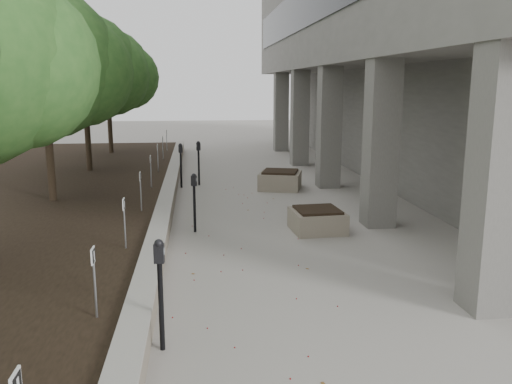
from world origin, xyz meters
TOP-DOWN VIEW (x-y plane):
  - ground at (0.00, 0.00)m, footprint 90.00×90.00m
  - retaining_wall at (-1.82, 9.00)m, footprint 0.39×26.00m
  - planting_bed at (-5.50, 9.00)m, footprint 7.00×26.00m
  - crabapple_tree_3 at (-4.80, 8.00)m, footprint 4.60×4.00m
  - crabapple_tree_4 at (-4.80, 13.00)m, footprint 4.60×4.00m
  - crabapple_tree_5 at (-4.80, 18.00)m, footprint 4.60×4.00m
  - parking_sign_2 at (-2.35, 0.50)m, footprint 0.04×0.22m
  - parking_sign_3 at (-2.35, 3.50)m, footprint 0.04×0.22m
  - parking_sign_4 at (-2.35, 6.50)m, footprint 0.04×0.22m
  - parking_sign_5 at (-2.35, 9.50)m, footprint 0.04×0.22m
  - parking_sign_6 at (-2.35, 12.50)m, footprint 0.04×0.22m
  - parking_sign_7 at (-2.35, 15.50)m, footprint 0.04×0.22m
  - parking_sign_8 at (-2.35, 18.50)m, footprint 0.04×0.22m
  - parking_meter_2 at (-1.49, 0.28)m, footprint 0.16×0.12m
  - parking_meter_3 at (-1.07, 5.89)m, footprint 0.16×0.14m
  - parking_meter_4 at (-1.52, 11.40)m, footprint 0.17×0.13m
  - parking_meter_5 at (-0.93, 11.79)m, footprint 0.17×0.14m
  - planter_front at (1.81, 5.64)m, footprint 1.25×1.25m
  - planter_back at (1.75, 10.85)m, footprint 1.63×1.63m
  - berry_scatter at (-0.10, 5.00)m, footprint 3.30×14.10m

SIDE VIEW (x-z plane):
  - ground at x=0.00m, z-range 0.00..0.00m
  - berry_scatter at x=-0.10m, z-range 0.00..0.02m
  - planting_bed at x=-5.50m, z-range 0.00..0.40m
  - retaining_wall at x=-1.82m, z-range 0.00..0.50m
  - planter_front at x=1.81m, z-range 0.00..0.55m
  - planter_back at x=1.75m, z-range 0.00..0.61m
  - parking_meter_3 at x=-1.07m, z-range 0.00..1.40m
  - parking_meter_4 at x=-1.52m, z-range 0.00..1.50m
  - parking_meter_2 at x=-1.49m, z-range 0.00..1.51m
  - parking_meter_5 at x=-0.93m, z-range 0.00..1.52m
  - parking_sign_2 at x=-2.35m, z-range 0.40..1.36m
  - parking_sign_3 at x=-2.35m, z-range 0.40..1.36m
  - parking_sign_4 at x=-2.35m, z-range 0.40..1.36m
  - parking_sign_5 at x=-2.35m, z-range 0.40..1.36m
  - parking_sign_6 at x=-2.35m, z-range 0.40..1.36m
  - parking_sign_7 at x=-2.35m, z-range 0.40..1.36m
  - parking_sign_8 at x=-2.35m, z-range 0.40..1.36m
  - crabapple_tree_3 at x=-4.80m, z-range 0.40..5.84m
  - crabapple_tree_4 at x=-4.80m, z-range 0.40..5.84m
  - crabapple_tree_5 at x=-4.80m, z-range 0.40..5.84m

